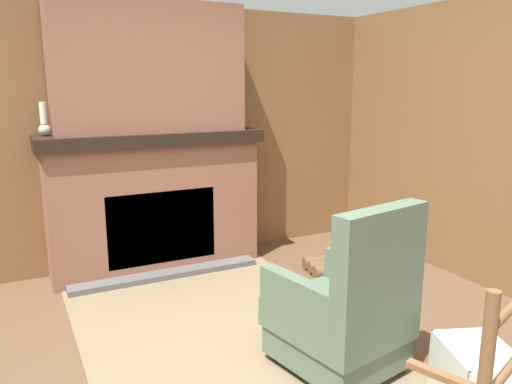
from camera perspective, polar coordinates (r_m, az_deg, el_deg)
The scene contains 9 objects.
wood_panel_wall_left at distance 4.75m, azimuth -12.55°, elevation 6.09°, with size 0.06×5.27×2.38m.
fireplace_hearth at distance 4.60m, azimuth -11.42°, elevation -1.17°, with size 0.65×1.95×1.26m.
chimney_breast at distance 4.49m, azimuth -12.11°, elevation 13.71°, with size 0.38×1.63×1.10m.
area_rug at distance 3.23m, azimuth -0.70°, elevation -18.86°, with size 3.44×1.84×0.01m.
armchair at distance 3.02m, azimuth 10.02°, elevation -13.60°, with size 0.81×0.75×1.05m.
firewood_stack at distance 4.64m, azimuth 8.62°, elevation -8.30°, with size 0.41×0.49×0.11m.
laundry_basket at distance 3.01m, azimuth 23.85°, elevation -18.83°, with size 0.51×0.46×0.34m.
oil_lamp_vase at distance 4.40m, azimuth -23.04°, elevation 7.17°, with size 0.10×0.10×0.27m.
storage_case at distance 4.58m, azimuth -10.37°, elevation 7.71°, with size 0.13×0.23×0.13m.
Camera 1 is at (2.22, -1.16, 1.67)m, focal length 35.00 mm.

